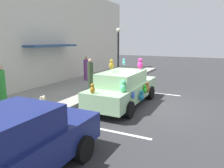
{
  "coord_description": "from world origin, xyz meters",
  "views": [
    {
      "loc": [
        -8.75,
        -2.27,
        2.87
      ],
      "look_at": [
        -0.22,
        1.9,
        0.9
      ],
      "focal_mm": 33.92,
      "sensor_mm": 36.0,
      "label": 1
    }
  ],
  "objects": [
    {
      "name": "pedestrian_near_shopfront",
      "position": [
        1.06,
        3.85,
        0.96
      ],
      "size": [
        0.32,
        0.32,
        1.74
      ],
      "color": "#31422A",
      "rests_on": "sidewalk"
    },
    {
      "name": "parked_sedan_behind",
      "position": [
        -6.25,
        1.23,
        0.79
      ],
      "size": [
        4.29,
        1.93,
        1.54
      ],
      "color": "navy",
      "rests_on": "ground"
    },
    {
      "name": "pedestrian_by_lamp",
      "position": [
        -3.0,
        5.73,
        0.97
      ],
      "size": [
        0.36,
        0.36,
        1.75
      ],
      "color": "#2D8E32",
      "rests_on": "sidewalk"
    },
    {
      "name": "ground_plane",
      "position": [
        0.0,
        0.0,
        0.0
      ],
      "size": [
        60.0,
        60.0,
        0.0
      ],
      "primitive_type": "plane",
      "color": "#2D2D30"
    },
    {
      "name": "sidewalk",
      "position": [
        0.0,
        5.0,
        0.07
      ],
      "size": [
        24.0,
        4.0,
        0.15
      ],
      "primitive_type": "cube",
      "color": "gray",
      "rests_on": "ground"
    },
    {
      "name": "pedestrian_walking_past",
      "position": [
        3.44,
        5.64,
        0.9
      ],
      "size": [
        0.38,
        0.38,
        1.64
      ],
      "color": "#743881",
      "rests_on": "sidewalk"
    },
    {
      "name": "parking_stripe_rear",
      "position": [
        -3.05,
        1.0,
        0.0
      ],
      "size": [
        0.12,
        3.6,
        0.01
      ],
      "primitive_type": "cube",
      "color": "silver",
      "rests_on": "ground"
    },
    {
      "name": "storefront_building",
      "position": [
        0.01,
        7.14,
        3.19
      ],
      "size": [
        24.0,
        1.25,
        6.4
      ],
      "color": "beige",
      "rests_on": "ground"
    },
    {
      "name": "teddy_bear_on_sidewalk",
      "position": [
        -2.85,
        3.6,
        0.44
      ],
      "size": [
        0.33,
        0.27,
        0.62
      ],
      "color": "beige",
      "rests_on": "sidewalk"
    },
    {
      "name": "parking_stripe_front",
      "position": [
        2.49,
        1.0,
        0.0
      ],
      "size": [
        0.12,
        3.6,
        0.01
      ],
      "primitive_type": "cube",
      "color": "silver",
      "rests_on": "ground"
    },
    {
      "name": "street_lamp_post",
      "position": [
        4.0,
        3.5,
        2.32
      ],
      "size": [
        0.28,
        0.28,
        3.49
      ],
      "color": "black",
      "rests_on": "sidewalk"
    },
    {
      "name": "plush_covered_car",
      "position": [
        -0.28,
        1.29,
        0.8
      ],
      "size": [
        4.7,
        1.99,
        2.09
      ],
      "color": "#94BF8F",
      "rests_on": "ground"
    }
  ]
}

